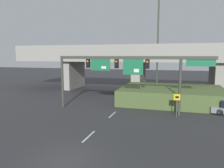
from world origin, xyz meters
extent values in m
plane|color=#2D2D30|center=(0.00, 0.00, 0.00)|extent=(160.00, 160.00, 0.00)
cube|color=silver|center=(0.00, 3.68, 0.00)|extent=(0.14, 2.40, 0.01)
cube|color=silver|center=(0.00, 9.91, 0.00)|extent=(0.14, 2.40, 0.01)
cube|color=silver|center=(0.00, 16.14, 0.00)|extent=(0.14, 2.40, 0.01)
cube|color=silver|center=(0.00, 22.37, 0.00)|extent=(0.14, 2.40, 0.01)
cylinder|color=#383D33|center=(-6.43, 11.48, 2.94)|extent=(0.28, 0.28, 5.87)
cylinder|color=#383D33|center=(6.43, 11.48, 2.94)|extent=(0.28, 0.28, 5.87)
cube|color=#383D33|center=(1.62, 11.48, 5.71)|extent=(16.10, 0.32, 0.32)
cube|color=black|center=(-3.21, 11.48, 5.08)|extent=(0.40, 0.28, 0.95)
sphere|color=orange|center=(-3.21, 11.31, 5.29)|extent=(0.22, 0.22, 0.22)
sphere|color=black|center=(-3.21, 11.31, 4.86)|extent=(0.22, 0.22, 0.22)
cube|color=black|center=(0.00, 11.48, 5.08)|extent=(0.40, 0.28, 0.95)
sphere|color=orange|center=(0.00, 11.31, 5.29)|extent=(0.22, 0.22, 0.22)
sphere|color=black|center=(0.00, 11.31, 4.86)|extent=(0.22, 0.22, 0.22)
cube|color=black|center=(3.21, 11.48, 5.08)|extent=(0.40, 0.28, 0.95)
sphere|color=orange|center=(3.21, 11.31, 5.29)|extent=(0.22, 0.22, 0.22)
sphere|color=black|center=(3.21, 11.31, 4.86)|extent=(0.22, 0.22, 0.22)
cube|color=#196B42|center=(-1.77, 11.38, 4.94)|extent=(2.15, 0.08, 1.22)
cube|color=white|center=(-1.39, 11.33, 4.67)|extent=(0.54, 0.03, 0.27)
cube|color=#196B42|center=(1.77, 11.38, 4.76)|extent=(2.10, 0.08, 1.59)
cube|color=white|center=(2.13, 11.33, 4.40)|extent=(0.52, 0.03, 0.35)
cube|color=#196B42|center=(8.21, 11.42, 5.23)|extent=(2.64, 0.07, 0.64)
cylinder|color=#4C4C4C|center=(6.20, 10.85, 1.16)|extent=(0.08, 0.08, 2.32)
cube|color=yellow|center=(6.20, 10.80, 1.97)|extent=(0.60, 0.03, 0.60)
cube|color=black|center=(6.20, 10.79, 1.97)|extent=(0.33, 0.01, 0.21)
cylinder|color=#383D33|center=(3.32, 21.91, 8.28)|extent=(0.24, 0.24, 16.57)
cube|color=gray|center=(0.00, 25.73, 5.82)|extent=(42.28, 8.25, 1.77)
cube|color=gray|center=(0.00, 21.80, 7.15)|extent=(42.28, 0.40, 0.90)
cube|color=gray|center=(-11.98, 25.73, 2.47)|extent=(1.40, 6.60, 4.93)
cube|color=gray|center=(0.00, 25.73, 2.47)|extent=(1.40, 6.60, 4.93)
cube|color=gray|center=(11.98, 25.73, 2.47)|extent=(1.40, 6.60, 4.93)
cube|color=#4C6033|center=(5.60, 17.82, 0.93)|extent=(12.56, 9.47, 1.87)
cube|color=black|center=(8.95, 14.63, 0.45)|extent=(4.98, 2.48, 0.58)
cube|color=black|center=(8.77, 14.61, 1.09)|extent=(2.68, 1.98, 0.69)
cylinder|color=black|center=(10.30, 15.64, 0.32)|extent=(0.66, 0.31, 0.64)
cylinder|color=black|center=(10.53, 14.04, 0.32)|extent=(0.66, 0.31, 0.64)
cylinder|color=black|center=(7.38, 15.23, 0.32)|extent=(0.66, 0.31, 0.64)
cylinder|color=black|center=(7.60, 13.63, 0.32)|extent=(0.66, 0.31, 0.64)
cylinder|color=black|center=(10.75, 14.32, 0.32)|extent=(0.67, 0.36, 0.64)
cylinder|color=black|center=(10.36, 12.71, 0.32)|extent=(0.67, 0.36, 0.64)
camera|label=1|loc=(6.03, -10.67, 5.95)|focal=35.00mm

